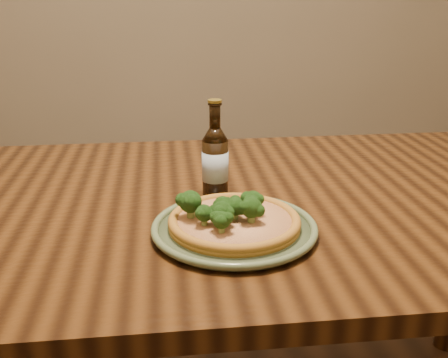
{
  "coord_description": "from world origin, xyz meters",
  "views": [
    {
      "loc": [
        -0.21,
        -0.93,
        1.18
      ],
      "look_at": [
        -0.09,
        0.03,
        0.82
      ],
      "focal_mm": 42.0,
      "sensor_mm": 36.0,
      "label": 1
    }
  ],
  "objects": [
    {
      "name": "beer_bottle",
      "position": [
        -0.1,
        0.13,
        0.83
      ],
      "size": [
        0.06,
        0.06,
        0.21
      ],
      "rotation": [
        0.0,
        0.0,
        0.44
      ],
      "color": "black",
      "rests_on": "table"
    },
    {
      "name": "pizza",
      "position": [
        -0.09,
        -0.07,
        0.78
      ],
      "size": [
        0.24,
        0.24,
        0.07
      ],
      "rotation": [
        0.0,
        0.0,
        0.34
      ],
      "color": "#AB7226",
      "rests_on": "plate"
    },
    {
      "name": "table",
      "position": [
        0.0,
        0.1,
        0.66
      ],
      "size": [
        1.6,
        0.9,
        0.75
      ],
      "color": "#3F220D",
      "rests_on": "ground"
    },
    {
      "name": "plate",
      "position": [
        -0.09,
        -0.07,
        0.76
      ],
      "size": [
        0.3,
        0.3,
        0.02
      ],
      "rotation": [
        0.0,
        0.0,
        -0.43
      ],
      "color": "#586746",
      "rests_on": "table"
    }
  ]
}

